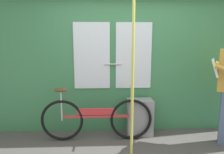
# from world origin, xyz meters

# --- Properties ---
(train_door_wall) EXTENTS (4.92, 0.28, 2.32)m
(train_door_wall) POSITION_xyz_m (-0.01, 1.15, 1.21)
(train_door_wall) COLOR #387A4C
(train_door_wall) RESTS_ON ground_plane
(bicycle_near_door) EXTENTS (1.76, 0.44, 0.88)m
(bicycle_near_door) POSITION_xyz_m (-0.48, 0.76, 0.36)
(bicycle_near_door) COLOR black
(bicycle_near_door) RESTS_ON ground_plane
(trash_bin_by_wall) EXTENTS (0.42, 0.28, 0.61)m
(trash_bin_by_wall) POSITION_xyz_m (0.25, 0.94, 0.30)
(trash_bin_by_wall) COLOR gray
(trash_bin_by_wall) RESTS_ON ground_plane
(handrail_pole) EXTENTS (0.04, 0.04, 2.28)m
(handrail_pole) POSITION_xyz_m (0.01, 0.23, 1.14)
(handrail_pole) COLOR #C6C14C
(handrail_pole) RESTS_ON ground_plane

